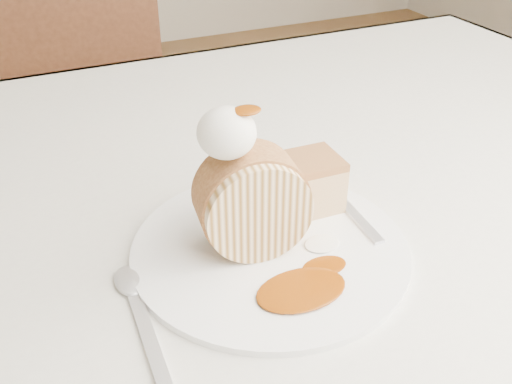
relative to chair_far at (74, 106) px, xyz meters
name	(u,v)px	position (x,y,z in m)	size (l,w,h in m)	color
table	(234,246)	(0.07, -0.86, 0.15)	(1.40, 0.90, 0.75)	beige
chair_far	(74,106)	(0.00, 0.00, 0.00)	(0.47, 0.47, 0.89)	brown
plate	(270,248)	(0.06, -0.98, 0.24)	(0.26, 0.26, 0.01)	white
roulade_slice	(253,203)	(0.05, -0.98, 0.29)	(0.10, 0.10, 0.05)	#FFE1B1
cake_chunk	(310,186)	(0.13, -0.94, 0.27)	(0.06, 0.05, 0.05)	#AC7741
whipped_cream	(227,133)	(0.02, -0.97, 0.37)	(0.05, 0.05, 0.04)	white
caramel_drizzle	(246,104)	(0.04, -0.98, 0.39)	(0.03, 0.02, 0.01)	#7A3405
caramel_pool	(301,290)	(0.06, -1.05, 0.25)	(0.08, 0.05, 0.00)	#7A3405
fork	(351,211)	(0.16, -0.97, 0.25)	(0.02, 0.16, 0.00)	silver
spoon	(152,347)	(-0.08, -1.06, 0.24)	(0.02, 0.15, 0.00)	silver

